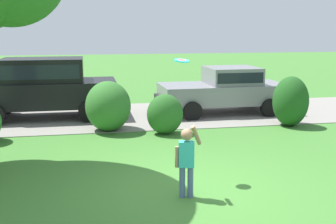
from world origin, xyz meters
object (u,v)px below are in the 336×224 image
Objects in this scene: child_thrower at (187,157)px; parked_suv at (44,85)px; parked_sedan at (225,88)px; frisbee at (182,61)px.

parked_suv is at bearing 112.71° from child_thrower.
frisbee reaches higher than parked_sedan.
frisbee is (0.13, 1.00, 1.54)m from child_thrower.
parked_sedan is at bearing 64.62° from frisbee.
parked_sedan is at bearing 67.00° from child_thrower.
frisbee is at bearing -63.12° from parked_suv.
parked_sedan is 15.70× the size of frisbee.
parked_sedan is 5.95m from parked_suv.
parked_suv is 16.61× the size of frisbee.
frisbee is (3.12, -6.16, 1.18)m from parked_suv.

